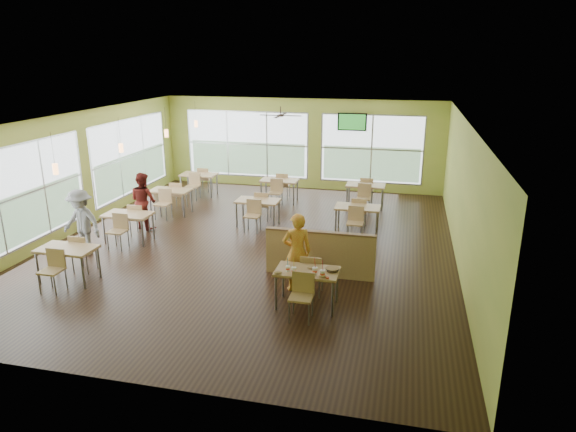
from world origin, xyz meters
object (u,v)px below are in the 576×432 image
object	(u,v)px
man_plaid	(297,252)
main_table	(307,276)
food_basket	(332,269)
half_wall_divider	(320,254)

from	to	relation	value
man_plaid	main_table	bearing A→B (deg)	94.79
food_basket	half_wall_divider	bearing A→B (deg)	108.99
main_table	half_wall_divider	size ratio (longest dim) A/B	0.63
half_wall_divider	man_plaid	world-z (taller)	man_plaid
main_table	man_plaid	xyz separation A→B (m)	(-0.35, 0.68, 0.19)
man_plaid	food_basket	distance (m)	1.01
half_wall_divider	man_plaid	xyz separation A→B (m)	(-0.35, -0.77, 0.30)
half_wall_divider	food_basket	bearing A→B (deg)	-71.01
man_plaid	food_basket	size ratio (longest dim) A/B	6.20
main_table	food_basket	xyz separation A→B (m)	(0.47, 0.08, 0.15)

